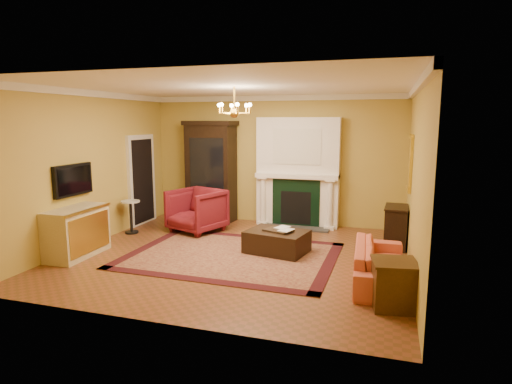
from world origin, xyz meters
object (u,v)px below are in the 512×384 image
at_px(wingback_armchair, 197,208).
at_px(pedestal_table, 131,214).
at_px(coral_sofa, 381,257).
at_px(leather_ottoman, 277,241).
at_px(console_table, 396,228).
at_px(commode, 77,232).
at_px(end_table, 394,286).
at_px(china_cabinet, 211,173).

xyz_separation_m(wingback_armchair, pedestal_table, (-1.30, -0.55, -0.11)).
relative_size(coral_sofa, leather_ottoman, 1.79).
bearing_deg(wingback_armchair, console_table, 20.82).
bearing_deg(commode, end_table, -7.68).
bearing_deg(commode, pedestal_table, 87.60).
distance_m(coral_sofa, console_table, 1.94).
bearing_deg(end_table, leather_ottoman, 137.89).
bearing_deg(china_cabinet, end_table, -37.45).
bearing_deg(end_table, china_cabinet, 137.05).
bearing_deg(commode, coral_sofa, 2.17).
distance_m(china_cabinet, leather_ottoman, 3.18).
relative_size(wingback_armchair, commode, 0.88).
distance_m(commode, console_table, 5.95).
relative_size(commode, leather_ottoman, 1.11).
height_order(china_cabinet, end_table, china_cabinet).
bearing_deg(leather_ottoman, china_cabinet, 147.63).
xyz_separation_m(china_cabinet, leather_ottoman, (2.20, -2.10, -0.94)).
relative_size(commode, end_table, 1.97).
height_order(commode, console_table, commode).
height_order(wingback_armchair, console_table, wingback_armchair).
bearing_deg(coral_sofa, console_table, -9.71).
bearing_deg(wingback_armchair, coral_sofa, -5.38).
xyz_separation_m(coral_sofa, console_table, (0.25, 1.93, 0.01)).
height_order(china_cabinet, coral_sofa, china_cabinet).
xyz_separation_m(china_cabinet, pedestal_table, (-1.18, -1.68, -0.74)).
bearing_deg(wingback_armchair, leather_ottoman, -4.78).
distance_m(coral_sofa, leather_ottoman, 2.08).
distance_m(wingback_armchair, coral_sofa, 4.36).
relative_size(china_cabinet, commode, 1.94).
xyz_separation_m(pedestal_table, leather_ottoman, (3.38, -0.42, -0.20)).
bearing_deg(coral_sofa, commode, 91.08).
bearing_deg(end_table, coral_sofa, 101.28).
height_order(china_cabinet, leather_ottoman, china_cabinet).
relative_size(pedestal_table, console_table, 0.92).
xyz_separation_m(pedestal_table, commode, (-0.03, -1.67, 0.03)).
height_order(console_table, leather_ottoman, console_table).
bearing_deg(coral_sofa, china_cabinet, 50.86).
bearing_deg(commode, leather_ottoman, 18.72).
xyz_separation_m(coral_sofa, leather_ottoman, (-1.86, 0.92, -0.16)).
distance_m(china_cabinet, wingback_armchair, 1.31).
xyz_separation_m(wingback_armchair, coral_sofa, (3.93, -1.89, -0.15)).
distance_m(pedestal_table, console_table, 5.51).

